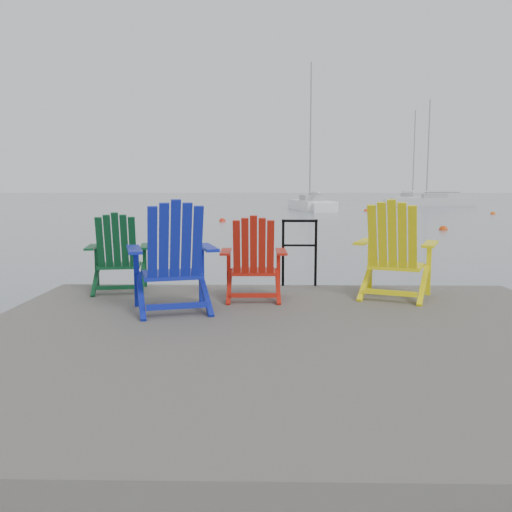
{
  "coord_description": "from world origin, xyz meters",
  "views": [
    {
      "loc": [
        -0.2,
        -4.79,
        1.82
      ],
      "look_at": [
        -0.34,
        2.88,
        0.85
      ],
      "focal_mm": 38.0,
      "sensor_mm": 36.0,
      "label": 1
    }
  ],
  "objects_px": {
    "chair_green": "(118,253)",
    "chair_red": "(254,259)",
    "sailboat_near": "(311,206)",
    "buoy_b": "(222,221)",
    "sailboat_mid": "(411,200)",
    "buoy_c": "(493,214)",
    "sailboat_far": "(430,202)",
    "buoy_d": "(366,211)",
    "handrail": "(299,246)",
    "chair_yellow": "(395,250)",
    "buoy_a": "(443,230)",
    "chair_blue": "(173,257)"
  },
  "relations": [
    {
      "from": "buoy_d",
      "to": "buoy_a",
      "type": "bearing_deg",
      "value": -90.51
    },
    {
      "from": "chair_yellow",
      "to": "buoy_a",
      "type": "bearing_deg",
      "value": 92.08
    },
    {
      "from": "handrail",
      "to": "chair_yellow",
      "type": "height_order",
      "value": "chair_yellow"
    },
    {
      "from": "sailboat_far",
      "to": "chair_yellow",
      "type": "bearing_deg",
      "value": 168.14
    },
    {
      "from": "chair_blue",
      "to": "buoy_a",
      "type": "distance_m",
      "value": 20.04
    },
    {
      "from": "chair_green",
      "to": "chair_yellow",
      "type": "height_order",
      "value": "chair_yellow"
    },
    {
      "from": "chair_red",
      "to": "buoy_b",
      "type": "xyz_separation_m",
      "value": [
        -2.26,
        23.29,
        -0.99
      ]
    },
    {
      "from": "chair_blue",
      "to": "sailboat_mid",
      "type": "relative_size",
      "value": 0.1
    },
    {
      "from": "chair_yellow",
      "to": "sailboat_near",
      "type": "height_order",
      "value": "sailboat_near"
    },
    {
      "from": "handrail",
      "to": "buoy_a",
      "type": "distance_m",
      "value": 18.01
    },
    {
      "from": "chair_blue",
      "to": "chair_red",
      "type": "relative_size",
      "value": 1.19
    },
    {
      "from": "chair_green",
      "to": "buoy_b",
      "type": "height_order",
      "value": "chair_green"
    },
    {
      "from": "chair_yellow",
      "to": "buoy_a",
      "type": "xyz_separation_m",
      "value": [
        6.19,
        17.26,
        -1.08
      ]
    },
    {
      "from": "chair_red",
      "to": "sailboat_mid",
      "type": "bearing_deg",
      "value": 72.15
    },
    {
      "from": "chair_blue",
      "to": "chair_green",
      "type": "bearing_deg",
      "value": 112.69
    },
    {
      "from": "handrail",
      "to": "buoy_b",
      "type": "height_order",
      "value": "handrail"
    },
    {
      "from": "chair_yellow",
      "to": "sailboat_near",
      "type": "distance_m",
      "value": 38.87
    },
    {
      "from": "sailboat_far",
      "to": "buoy_d",
      "type": "relative_size",
      "value": 29.59
    },
    {
      "from": "sailboat_near",
      "to": "sailboat_far",
      "type": "xyz_separation_m",
      "value": [
        13.16,
        10.89,
        0.0
      ]
    },
    {
      "from": "chair_green",
      "to": "chair_blue",
      "type": "height_order",
      "value": "chair_blue"
    },
    {
      "from": "chair_blue",
      "to": "buoy_c",
      "type": "xyz_separation_m",
      "value": [
        16.82,
        32.49,
        -1.09
      ]
    },
    {
      "from": "buoy_b",
      "to": "buoy_c",
      "type": "relative_size",
      "value": 0.99
    },
    {
      "from": "sailboat_far",
      "to": "buoy_a",
      "type": "distance_m",
      "value": 33.69
    },
    {
      "from": "chair_blue",
      "to": "sailboat_near",
      "type": "xyz_separation_m",
      "value": [
        4.68,
        39.55,
        -0.73
      ]
    },
    {
      "from": "buoy_c",
      "to": "buoy_d",
      "type": "bearing_deg",
      "value": 148.85
    },
    {
      "from": "chair_green",
      "to": "buoy_b",
      "type": "xyz_separation_m",
      "value": [
        -0.54,
        22.83,
        -1.0
      ]
    },
    {
      "from": "handrail",
      "to": "chair_red",
      "type": "distance_m",
      "value": 1.12
    },
    {
      "from": "chair_yellow",
      "to": "buoy_b",
      "type": "distance_m",
      "value": 23.53
    },
    {
      "from": "chair_green",
      "to": "chair_red",
      "type": "xyz_separation_m",
      "value": [
        1.73,
        -0.46,
        -0.01
      ]
    },
    {
      "from": "sailboat_far",
      "to": "chair_blue",
      "type": "bearing_deg",
      "value": 165.8
    },
    {
      "from": "chair_red",
      "to": "sailboat_near",
      "type": "height_order",
      "value": "sailboat_near"
    },
    {
      "from": "sailboat_mid",
      "to": "buoy_c",
      "type": "relative_size",
      "value": 30.76
    },
    {
      "from": "sailboat_mid",
      "to": "buoy_b",
      "type": "xyz_separation_m",
      "value": [
        -19.46,
        -34.77,
        -0.36
      ]
    },
    {
      "from": "sailboat_far",
      "to": "buoy_c",
      "type": "xyz_separation_m",
      "value": [
        -1.03,
        -17.95,
        -0.36
      ]
    },
    {
      "from": "chair_red",
      "to": "sailboat_far",
      "type": "height_order",
      "value": "sailboat_far"
    },
    {
      "from": "chair_green",
      "to": "sailboat_far",
      "type": "xyz_separation_m",
      "value": [
        18.73,
        49.34,
        -0.64
      ]
    },
    {
      "from": "sailboat_near",
      "to": "handrail",
      "type": "bearing_deg",
      "value": -102.26
    },
    {
      "from": "chair_red",
      "to": "sailboat_far",
      "type": "relative_size",
      "value": 0.09
    },
    {
      "from": "chair_blue",
      "to": "buoy_d",
      "type": "xyz_separation_m",
      "value": [
        8.88,
        37.28,
        -1.09
      ]
    },
    {
      "from": "sailboat_mid",
      "to": "buoy_b",
      "type": "height_order",
      "value": "sailboat_mid"
    },
    {
      "from": "chair_blue",
      "to": "sailboat_far",
      "type": "bearing_deg",
      "value": 54.27
    },
    {
      "from": "buoy_d",
      "to": "chair_red",
      "type": "bearing_deg",
      "value": -102.37
    },
    {
      "from": "buoy_d",
      "to": "sailboat_mid",
      "type": "bearing_deg",
      "value": 66.83
    },
    {
      "from": "handrail",
      "to": "chair_green",
      "type": "distance_m",
      "value": 2.37
    },
    {
      "from": "sailboat_far",
      "to": "handrail",
      "type": "bearing_deg",
      "value": 166.73
    },
    {
      "from": "sailboat_mid",
      "to": "buoy_c",
      "type": "xyz_separation_m",
      "value": [
        -1.22,
        -26.21,
        -0.36
      ]
    },
    {
      "from": "chair_red",
      "to": "sailboat_near",
      "type": "distance_m",
      "value": 39.11
    },
    {
      "from": "sailboat_near",
      "to": "buoy_b",
      "type": "distance_m",
      "value": 16.78
    },
    {
      "from": "chair_green",
      "to": "buoy_a",
      "type": "relative_size",
      "value": 2.61
    },
    {
      "from": "chair_green",
      "to": "chair_red",
      "type": "bearing_deg",
      "value": -25.04
    }
  ]
}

